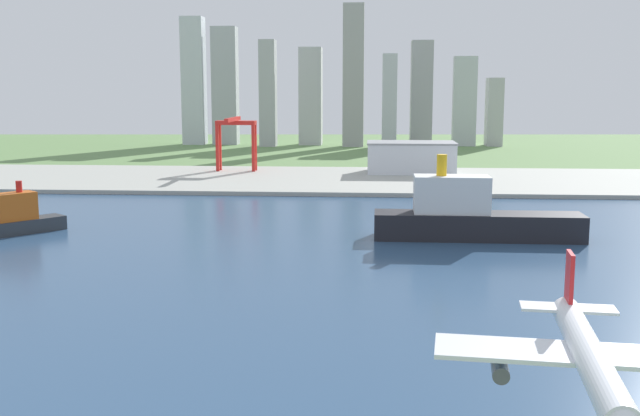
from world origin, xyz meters
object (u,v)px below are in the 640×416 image
airplane_landing (589,356)px  cargo_ship (470,216)px  port_crane_red (236,131)px  warehouse_main (411,157)px  container_barge (12,220)px

airplane_landing → cargo_ship: bearing=85.8°
airplane_landing → port_crane_red: port_crane_red is taller
airplane_landing → warehouse_main: airplane_landing is taller
container_barge → port_crane_red: (52.16, 226.18, 24.11)m
container_barge → warehouse_main: warehouse_main is taller
port_crane_red → cargo_ship: bearing=-58.7°
port_crane_red → warehouse_main: (122.56, -1.12, -17.32)m
cargo_ship → port_crane_red: size_ratio=1.74×
cargo_ship → warehouse_main: cargo_ship is taller
airplane_landing → cargo_ship: 226.03m
cargo_ship → warehouse_main: size_ratio=1.37×
container_barge → port_crane_red: port_crane_red is taller
warehouse_main → cargo_ship: bearing=-86.7°
airplane_landing → port_crane_red: 462.17m
airplane_landing → cargo_ship: airplane_landing is taller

